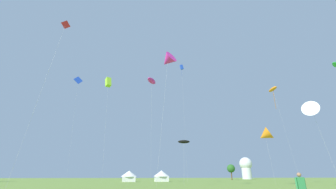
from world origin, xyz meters
TOP-DOWN VIEW (x-y plane):
  - kite_blue_box at (8.98, 58.43)m, footprint 1.26×1.73m
  - kite_white_delta at (23.45, 26.67)m, footprint 3.94×3.92m
  - kite_orange_parafoil at (27.19, 40.69)m, footprint 3.10×3.43m
  - kite_magenta_parafoil at (-1.48, 48.58)m, footprint 3.38×4.13m
  - kite_black_parafoil at (3.57, 35.66)m, footprint 2.22×1.69m
  - kite_green_parafoil at (26.22, 22.87)m, footprint 2.69×2.90m
  - kite_red_diamond at (-16.89, 25.34)m, footprint 2.79×2.67m
  - kite_magenta_delta at (-0.12, 31.59)m, footprint 3.92×4.00m
  - kite_lime_box at (-12.67, 51.55)m, footprint 1.93×3.07m
  - kite_blue_diamond at (-20.57, 52.88)m, footprint 2.17×1.54m
  - kite_orange_delta at (20.55, 36.39)m, footprint 4.03×3.95m
  - festival_tent_left at (-5.81, 64.47)m, footprint 4.61×4.61m
  - festival_tent_right at (3.59, 64.47)m, footprint 4.75×4.75m
  - observatory_dome at (54.26, 108.94)m, footprint 6.40×6.40m
  - tree_distant_right at (36.64, 88.80)m, footprint 3.33×3.33m

SIDE VIEW (x-z plane):
  - festival_tent_left at x=-5.81m, z-range 0.16..3.16m
  - festival_tent_right at x=3.59m, z-range 0.17..3.25m
  - tree_distant_right at x=36.64m, z-range 1.39..7.60m
  - observatory_dome at x=54.26m, z-range 0.61..11.41m
  - kite_black_parafoil at x=3.57m, z-range 3.52..11.41m
  - kite_orange_delta at x=20.55m, z-range 3.81..14.70m
  - kite_white_delta at x=23.45m, z-range 5.05..18.32m
  - kite_green_parafoil at x=26.22m, z-range 9.11..28.17m
  - kite_orange_parafoil at x=27.19m, z-range 10.34..32.15m
  - kite_red_diamond at x=-16.89m, z-range 9.73..33.43m
  - kite_magenta_delta at x=-0.12m, z-range 10.04..33.37m
  - kite_magenta_parafoil at x=-1.48m, z-range 12.01..37.51m
  - kite_lime_box at x=-12.67m, z-range 11.74..37.91m
  - kite_blue_diamond at x=-20.57m, z-range 11.75..38.36m
  - kite_blue_box at x=8.98m, z-range 16.67..52.06m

